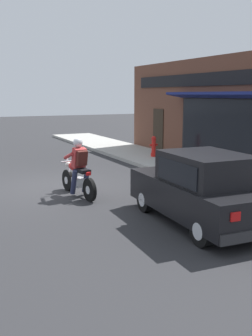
{
  "coord_description": "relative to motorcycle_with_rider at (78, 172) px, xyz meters",
  "views": [
    {
      "loc": [
        -3.04,
        -11.58,
        2.77
      ],
      "look_at": [
        1.2,
        -2.85,
        0.95
      ],
      "focal_mm": 42.0,
      "sensor_mm": 36.0,
      "label": 1
    }
  ],
  "objects": [
    {
      "name": "sidewalk_curb",
      "position": [
        4.84,
        4.49,
        -0.61
      ],
      "size": [
        2.6,
        22.0,
        0.14
      ],
      "primitive_type": "cube",
      "color": "#ADAAA3",
      "rests_on": "ground"
    },
    {
      "name": "motorcycle_with_rider",
      "position": [
        0.0,
        0.0,
        0.0
      ],
      "size": [
        0.61,
        2.02,
        1.62
      ],
      "color": "black",
      "rests_on": "ground"
    },
    {
      "name": "ground_plane",
      "position": [
        -0.4,
        1.49,
        -0.68
      ],
      "size": [
        80.0,
        80.0,
        0.0
      ],
      "primitive_type": "plane",
      "color": "#2B2B2D"
    },
    {
      "name": "fire_hydrant",
      "position": [
        4.94,
        4.45,
        -0.11
      ],
      "size": [
        0.36,
        0.24,
        0.88
      ],
      "color": "red",
      "rests_on": "sidewalk_curb"
    },
    {
      "name": "storefront_building",
      "position": [
        6.37,
        2.89,
        1.43
      ],
      "size": [
        1.25,
        11.37,
        4.2
      ],
      "color": "brown",
      "rests_on": "ground"
    },
    {
      "name": "traffic_cone",
      "position": [
        5.63,
        0.95,
        -0.25
      ],
      "size": [
        0.36,
        0.36,
        0.6
      ],
      "color": "black",
      "rests_on": "sidewalk_curb"
    },
    {
      "name": "car_hatchback",
      "position": [
        1.6,
        -3.41,
        0.09
      ],
      "size": [
        1.83,
        3.86,
        1.57
      ],
      "color": "black",
      "rests_on": "ground"
    }
  ]
}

